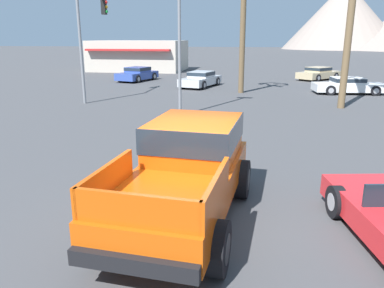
% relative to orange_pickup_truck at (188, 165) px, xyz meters
% --- Properties ---
extents(ground_plane, '(320.00, 320.00, 0.00)m').
position_rel_orange_pickup_truck_xyz_m(ground_plane, '(0.11, -0.13, -1.08)').
color(ground_plane, '#424244').
extents(orange_pickup_truck, '(2.54, 5.26, 1.89)m').
position_rel_orange_pickup_truck_xyz_m(orange_pickup_truck, '(0.00, 0.00, 0.00)').
color(orange_pickup_truck, '#CC4C0C').
rests_on(orange_pickup_truck, ground_plane).
extents(parked_car_white, '(4.70, 2.32, 1.07)m').
position_rel_orange_pickup_truck_xyz_m(parked_car_white, '(7.15, 19.32, -0.53)').
color(parked_car_white, white).
rests_on(parked_car_white, ground_plane).
extents(parked_car_blue, '(2.85, 4.47, 1.18)m').
position_rel_orange_pickup_truck_xyz_m(parked_car_blue, '(-9.08, 24.24, -0.48)').
color(parked_car_blue, '#334C9E').
rests_on(parked_car_blue, ground_plane).
extents(parked_car_tan, '(4.18, 4.37, 1.13)m').
position_rel_orange_pickup_truck_xyz_m(parked_car_tan, '(6.43, 27.93, -0.50)').
color(parked_car_tan, tan).
rests_on(parked_car_tan, ground_plane).
extents(parked_car_silver, '(2.81, 4.66, 1.15)m').
position_rel_orange_pickup_truck_xyz_m(parked_car_silver, '(-3.07, 21.19, -0.49)').
color(parked_car_silver, '#B7BABF').
rests_on(parked_car_silver, ground_plane).
extents(traffic_light_main, '(0.38, 4.09, 6.17)m').
position_rel_orange_pickup_truck_xyz_m(traffic_light_main, '(-8.34, 14.07, 3.23)').
color(traffic_light_main, slate).
rests_on(traffic_light_main, ground_plane).
extents(street_lamp_post, '(0.90, 0.24, 8.08)m').
position_rel_orange_pickup_truck_xyz_m(street_lamp_post, '(-2.32, 10.12, 3.74)').
color(street_lamp_post, slate).
rests_on(street_lamp_post, ground_plane).
extents(palm_tree_leaning, '(2.46, 2.79, 7.73)m').
position_rel_orange_pickup_truck_xyz_m(palm_tree_leaning, '(0.11, 18.35, 4.68)').
color(palm_tree_leaning, brown).
rests_on(palm_tree_leaning, ground_plane).
extents(storefront_building, '(10.13, 7.72, 3.31)m').
position_rel_orange_pickup_truck_xyz_m(storefront_building, '(-12.39, 34.99, 0.58)').
color(storefront_building, '#BCB2A3').
rests_on(storefront_building, ground_plane).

